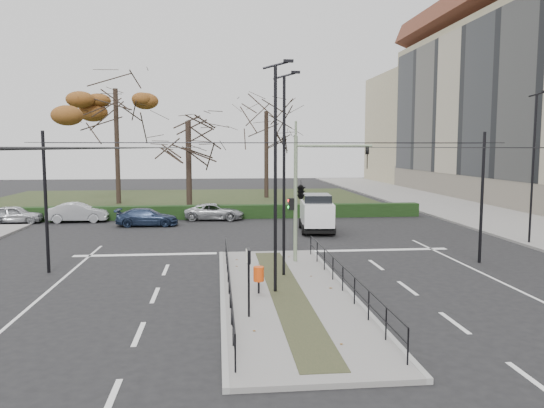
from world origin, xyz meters
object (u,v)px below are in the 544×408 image
(white_van, at_px, (316,212))
(rust_tree, at_px, (115,89))
(litter_bin, at_px, (259,274))
(parked_car_third, at_px, (147,217))
(info_panel, at_px, (248,264))
(parked_car_fourth, at_px, (215,212))
(bare_tree_near, at_px, (188,128))
(streetlamp_median_far, at_px, (284,173))
(streetlamp_sidewalk, at_px, (533,166))
(parked_car_first, at_px, (15,214))
(traffic_light, at_px, (303,189))
(bare_tree_center, at_px, (266,118))
(streetlamp_median_near, at_px, (276,176))
(parked_car_second, at_px, (78,212))

(white_van, height_order, rust_tree, rust_tree)
(litter_bin, bearing_deg, parked_car_third, 109.05)
(litter_bin, relative_size, info_panel, 0.46)
(parked_car_fourth, height_order, bare_tree_near, bare_tree_near)
(parked_car_fourth, distance_m, rust_tree, 17.72)
(info_panel, distance_m, streetlamp_median_far, 5.96)
(streetlamp_sidewalk, bearing_deg, parked_car_first, 159.73)
(traffic_light, distance_m, parked_car_fourth, 16.07)
(traffic_light, height_order, bare_tree_center, bare_tree_center)
(traffic_light, bearing_deg, litter_bin, -114.90)
(parked_car_fourth, bearing_deg, parked_car_third, 124.88)
(white_van, bearing_deg, info_panel, -107.35)
(parked_car_first, xyz_separation_m, bare_tree_center, (19.21, 16.36, 7.71))
(streetlamp_median_near, height_order, streetlamp_median_far, streetlamp_median_near)
(parked_car_first, distance_m, white_van, 21.15)
(litter_bin, distance_m, streetlamp_median_near, 3.53)
(traffic_light, relative_size, bare_tree_near, 0.59)
(litter_bin, distance_m, streetlamp_median_far, 4.48)
(parked_car_first, bearing_deg, bare_tree_center, -55.00)
(parked_car_first, distance_m, parked_car_third, 9.63)
(parked_car_second, bearing_deg, parked_car_fourth, -90.17)
(parked_car_third, relative_size, white_van, 0.91)
(rust_tree, bearing_deg, parked_car_fourth, -52.20)
(streetlamp_median_far, height_order, bare_tree_center, bare_tree_center)
(streetlamp_median_near, bearing_deg, streetlamp_sidewalk, 29.61)
(parked_car_first, bearing_deg, parked_car_fourth, -93.92)
(info_panel, bearing_deg, streetlamp_median_near, 67.34)
(traffic_light, relative_size, litter_bin, 5.89)
(parked_car_first, relative_size, bare_tree_near, 0.39)
(info_panel, bearing_deg, parked_car_first, 123.61)
(white_van, relative_size, bare_tree_center, 0.38)
(parked_car_third, bearing_deg, litter_bin, -159.93)
(parked_car_third, xyz_separation_m, bare_tree_center, (9.83, 18.56, 7.74))
(parked_car_third, bearing_deg, parked_car_fourth, -59.54)
(streetlamp_median_near, height_order, bare_tree_center, bare_tree_center)
(parked_car_third, distance_m, rust_tree, 17.86)
(streetlamp_median_near, xyz_separation_m, parked_car_third, (-6.81, 17.75, -3.70))
(streetlamp_median_near, xyz_separation_m, parked_car_first, (-16.20, 19.94, -3.67))
(parked_car_third, distance_m, white_van, 11.54)
(streetlamp_median_far, xyz_separation_m, bare_tree_center, (2.41, 33.90, 4.07))
(white_van, bearing_deg, streetlamp_median_near, -106.30)
(traffic_light, distance_m, bare_tree_near, 19.06)
(streetlamp_median_far, bearing_deg, litter_bin, -115.66)
(bare_tree_center, bearing_deg, parked_car_second, -132.79)
(streetlamp_median_near, relative_size, streetlamp_median_far, 1.01)
(traffic_light, bearing_deg, parked_car_first, 140.29)
(litter_bin, distance_m, parked_car_second, 23.24)
(litter_bin, height_order, parked_car_fourth, parked_car_fourth)
(parked_car_first, distance_m, parked_car_fourth, 13.92)
(litter_bin, relative_size, white_van, 0.21)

